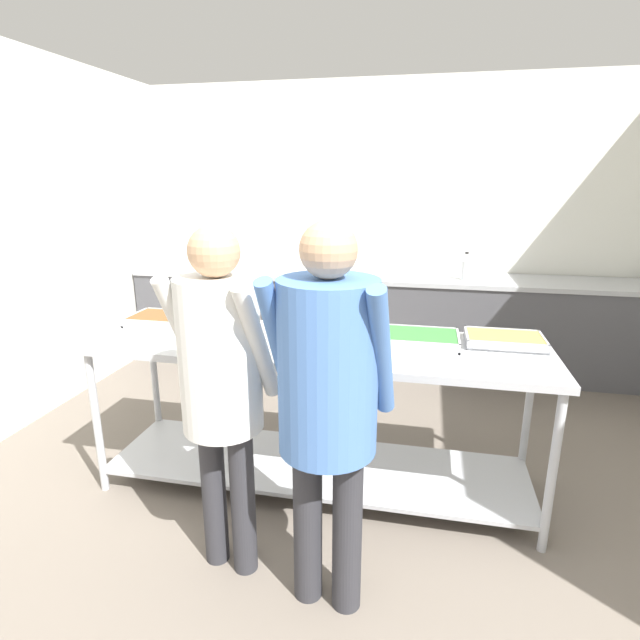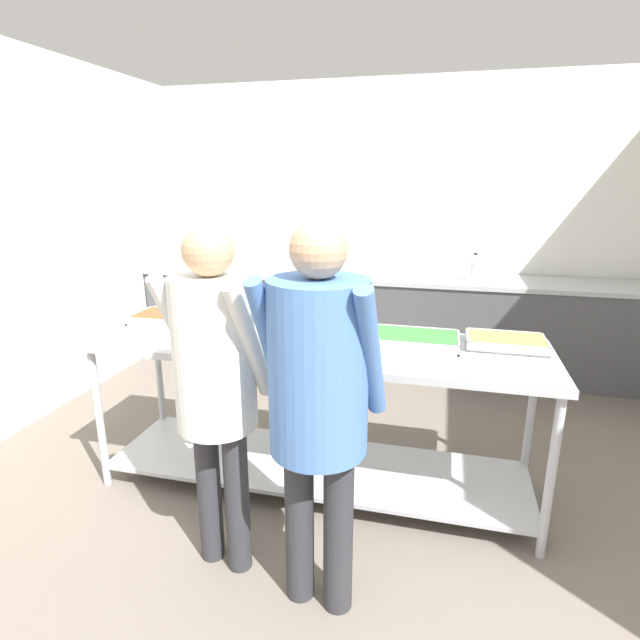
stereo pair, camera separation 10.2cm
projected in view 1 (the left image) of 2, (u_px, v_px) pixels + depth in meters
The scene contains 13 objects.
wall_rear at pixel (382, 223), 4.90m from camera, with size 4.86×0.06×2.65m.
wall_left at pixel (20, 241), 3.55m from camera, with size 0.06×4.03×2.65m.
back_counter at pixel (376, 320), 4.80m from camera, with size 4.70×0.65×0.88m.
serving_counter at pixel (316, 390), 2.81m from camera, with size 2.50×0.73×0.89m.
serving_tray_greens at pixel (166, 320), 3.08m from camera, with size 0.43×0.30×0.05m.
broccoli_bowl at pixel (208, 329), 2.82m from camera, with size 0.23×0.23×0.11m.
sauce_pan at pixel (269, 335), 2.74m from camera, with size 0.42×0.28×0.06m.
plate_stack at pixel (329, 351), 2.51m from camera, with size 0.27×0.27×0.06m.
serving_tray_roast at pixel (414, 338), 2.72m from camera, with size 0.48×0.31×0.05m.
serving_tray_vegetables at pixel (504, 340), 2.69m from camera, with size 0.41×0.27×0.05m.
guest_serving_left at pixel (221, 370), 2.10m from camera, with size 0.49×0.38×1.58m.
guest_serving_right at pixel (328, 387), 1.89m from camera, with size 0.50×0.38×1.62m.
water_bottle at pixel (466, 267), 4.40m from camera, with size 0.07×0.07×0.25m.
Camera 1 is at (0.44, -1.09, 1.75)m, focal length 28.00 mm.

